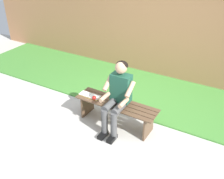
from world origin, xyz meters
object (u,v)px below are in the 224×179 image
at_px(bench_near, 116,108).
at_px(book_open, 90,96).
at_px(apple, 94,98).
at_px(person_seated, 117,95).

distance_m(bench_near, book_open, 0.55).
height_order(bench_near, apple, apple).
xyz_separation_m(person_seated, book_open, (0.61, -0.06, -0.23)).
relative_size(bench_near, book_open, 3.66).
bearing_deg(person_seated, book_open, -5.84).
height_order(person_seated, book_open, person_seated).
bearing_deg(apple, book_open, -24.26).
height_order(apple, book_open, apple).
bearing_deg(person_seated, bench_near, -52.41).
relative_size(bench_near, apple, 19.79).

